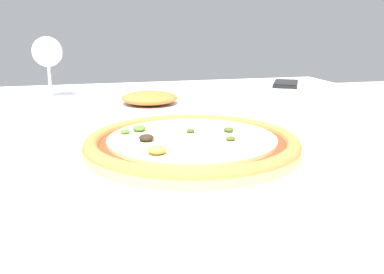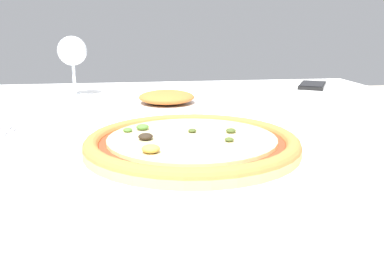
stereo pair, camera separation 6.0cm
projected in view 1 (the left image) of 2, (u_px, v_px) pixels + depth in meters
dining_table at (196, 159)px, 0.87m from camera, size 1.11×1.11×0.72m
pizza_plate at (192, 146)px, 0.60m from camera, size 0.35×0.35×0.04m
wine_glass_far_left at (47, 54)px, 1.05m from camera, size 0.07×0.07×0.15m
cell_phone at (286, 84)px, 1.29m from camera, size 0.13×0.16×0.01m
side_plate at (150, 102)px, 0.95m from camera, size 0.21×0.21×0.04m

